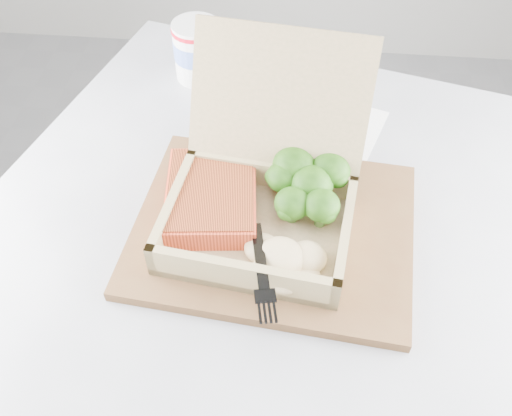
# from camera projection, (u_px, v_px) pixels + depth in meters

# --- Properties ---
(cafe_table) EXTENTS (0.90, 0.90, 0.71)m
(cafe_table) POSITION_uv_depth(u_px,v_px,m) (276.00, 313.00, 0.81)
(cafe_table) COLOR black
(cafe_table) RESTS_ON floor
(serving_tray) EXTENTS (0.35, 0.29, 0.01)m
(serving_tray) POSITION_uv_depth(u_px,v_px,m) (274.00, 228.00, 0.67)
(serving_tray) COLOR brown
(serving_tray) RESTS_ON cafe_table
(takeout_container) EXTENTS (0.23, 0.26, 0.18)m
(takeout_container) POSITION_uv_depth(u_px,v_px,m) (265.00, 184.00, 0.65)
(takeout_container) COLOR tan
(takeout_container) RESTS_ON serving_tray
(salmon_fillet) EXTENTS (0.12, 0.15, 0.03)m
(salmon_fillet) POSITION_uv_depth(u_px,v_px,m) (211.00, 197.00, 0.66)
(salmon_fillet) COLOR #F0552F
(salmon_fillet) RESTS_ON takeout_container
(broccoli_pile) EXTENTS (0.12, 0.12, 0.04)m
(broccoli_pile) POSITION_uv_depth(u_px,v_px,m) (310.00, 190.00, 0.66)
(broccoli_pile) COLOR #38791A
(broccoli_pile) RESTS_ON takeout_container
(mashed_potatoes) EXTENTS (0.09, 0.08, 0.03)m
(mashed_potatoes) POSITION_uv_depth(u_px,v_px,m) (280.00, 258.00, 0.60)
(mashed_potatoes) COLOR beige
(mashed_potatoes) RESTS_ON takeout_container
(plastic_fork) EXTENTS (0.04, 0.15, 0.02)m
(plastic_fork) POSITION_uv_depth(u_px,v_px,m) (258.00, 240.00, 0.60)
(plastic_fork) COLOR black
(plastic_fork) RESTS_ON mashed_potatoes
(paper_cup) EXTENTS (0.07, 0.07, 0.09)m
(paper_cup) POSITION_uv_depth(u_px,v_px,m) (197.00, 49.00, 0.85)
(paper_cup) COLOR white
(paper_cup) RESTS_ON cafe_table
(receipt) EXTENTS (0.12, 0.17, 0.00)m
(receipt) POSITION_uv_depth(u_px,v_px,m) (347.00, 136.00, 0.79)
(receipt) COLOR white
(receipt) RESTS_ON cafe_table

